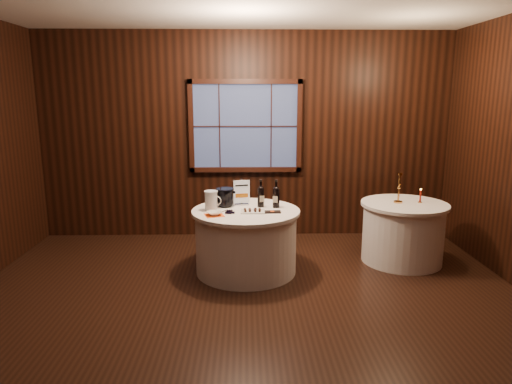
{
  "coord_description": "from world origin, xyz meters",
  "views": [
    {
      "loc": [
        -0.0,
        -4.22,
        2.11
      ],
      "look_at": [
        0.12,
        0.9,
        1.01
      ],
      "focal_mm": 32.0,
      "sensor_mm": 36.0,
      "label": 1
    }
  ],
  "objects_px": {
    "port_bottle_left": "(261,195)",
    "glass_pitcher": "(211,200)",
    "sign_stand": "(241,196)",
    "brass_candlestick": "(399,192)",
    "chocolate_plate": "(253,211)",
    "port_bottle_right": "(276,196)",
    "grape_bunch": "(230,212)",
    "ice_bucket": "(225,197)",
    "cracker_bowl": "(214,213)",
    "chocolate_box": "(272,212)",
    "side_table": "(403,232)",
    "main_table": "(246,241)",
    "red_candle": "(420,197)"
  },
  "relations": [
    {
      "from": "grape_bunch",
      "to": "red_candle",
      "type": "distance_m",
      "value": 2.43
    },
    {
      "from": "chocolate_plate",
      "to": "brass_candlestick",
      "type": "relative_size",
      "value": 0.74
    },
    {
      "from": "port_bottle_left",
      "to": "grape_bunch",
      "type": "height_order",
      "value": "port_bottle_left"
    },
    {
      "from": "brass_candlestick",
      "to": "chocolate_box",
      "type": "bearing_deg",
      "value": -164.29
    },
    {
      "from": "grape_bunch",
      "to": "sign_stand",
      "type": "bearing_deg",
      "value": 71.53
    },
    {
      "from": "port_bottle_right",
      "to": "red_candle",
      "type": "bearing_deg",
      "value": 26.06
    },
    {
      "from": "chocolate_box",
      "to": "grape_bunch",
      "type": "distance_m",
      "value": 0.49
    },
    {
      "from": "red_candle",
      "to": "chocolate_plate",
      "type": "bearing_deg",
      "value": -168.73
    },
    {
      "from": "grape_bunch",
      "to": "cracker_bowl",
      "type": "bearing_deg",
      "value": -155.54
    },
    {
      "from": "chocolate_plate",
      "to": "chocolate_box",
      "type": "relative_size",
      "value": 1.45
    },
    {
      "from": "sign_stand",
      "to": "chocolate_box",
      "type": "distance_m",
      "value": 0.53
    },
    {
      "from": "main_table",
      "to": "side_table",
      "type": "height_order",
      "value": "same"
    },
    {
      "from": "sign_stand",
      "to": "ice_bucket",
      "type": "xyz_separation_m",
      "value": [
        -0.2,
        -0.06,
        0.01
      ]
    },
    {
      "from": "chocolate_plate",
      "to": "main_table",
      "type": "bearing_deg",
      "value": 123.91
    },
    {
      "from": "chocolate_box",
      "to": "sign_stand",
      "type": "bearing_deg",
      "value": 132.06
    },
    {
      "from": "grape_bunch",
      "to": "red_candle",
      "type": "height_order",
      "value": "red_candle"
    },
    {
      "from": "chocolate_plate",
      "to": "port_bottle_left",
      "type": "bearing_deg",
      "value": 68.51
    },
    {
      "from": "port_bottle_left",
      "to": "chocolate_box",
      "type": "distance_m",
      "value": 0.33
    },
    {
      "from": "ice_bucket",
      "to": "grape_bunch",
      "type": "distance_m",
      "value": 0.36
    },
    {
      "from": "chocolate_plate",
      "to": "sign_stand",
      "type": "bearing_deg",
      "value": 110.15
    },
    {
      "from": "sign_stand",
      "to": "port_bottle_right",
      "type": "xyz_separation_m",
      "value": [
        0.42,
        -0.13,
        0.04
      ]
    },
    {
      "from": "port_bottle_right",
      "to": "chocolate_plate",
      "type": "distance_m",
      "value": 0.39
    },
    {
      "from": "side_table",
      "to": "cracker_bowl",
      "type": "bearing_deg",
      "value": -167.11
    },
    {
      "from": "port_bottle_left",
      "to": "ice_bucket",
      "type": "distance_m",
      "value": 0.43
    },
    {
      "from": "brass_candlestick",
      "to": "red_candle",
      "type": "distance_m",
      "value": 0.28
    },
    {
      "from": "grape_bunch",
      "to": "glass_pitcher",
      "type": "height_order",
      "value": "glass_pitcher"
    },
    {
      "from": "main_table",
      "to": "glass_pitcher",
      "type": "bearing_deg",
      "value": 179.88
    },
    {
      "from": "brass_candlestick",
      "to": "port_bottle_right",
      "type": "bearing_deg",
      "value": -172.18
    },
    {
      "from": "sign_stand",
      "to": "ice_bucket",
      "type": "bearing_deg",
      "value": -173.2
    },
    {
      "from": "port_bottle_right",
      "to": "red_candle",
      "type": "xyz_separation_m",
      "value": [
        1.83,
        0.2,
        -0.07
      ]
    },
    {
      "from": "main_table",
      "to": "ice_bucket",
      "type": "bearing_deg",
      "value": 144.64
    },
    {
      "from": "port_bottle_left",
      "to": "chocolate_box",
      "type": "relative_size",
      "value": 1.73
    },
    {
      "from": "main_table",
      "to": "port_bottle_left",
      "type": "xyz_separation_m",
      "value": [
        0.18,
        0.14,
        0.53
      ]
    },
    {
      "from": "chocolate_plate",
      "to": "chocolate_box",
      "type": "bearing_deg",
      "value": -4.46
    },
    {
      "from": "cracker_bowl",
      "to": "ice_bucket",
      "type": "bearing_deg",
      "value": 75.36
    },
    {
      "from": "sign_stand",
      "to": "port_bottle_left",
      "type": "bearing_deg",
      "value": -33.59
    },
    {
      "from": "main_table",
      "to": "cracker_bowl",
      "type": "xyz_separation_m",
      "value": [
        -0.36,
        -0.24,
        0.41
      ]
    },
    {
      "from": "sign_stand",
      "to": "brass_candlestick",
      "type": "xyz_separation_m",
      "value": [
        1.97,
        0.08,
        0.03
      ]
    },
    {
      "from": "grape_bunch",
      "to": "glass_pitcher",
      "type": "relative_size",
      "value": 0.79
    },
    {
      "from": "cracker_bowl",
      "to": "grape_bunch",
      "type": "bearing_deg",
      "value": 24.46
    },
    {
      "from": "glass_pitcher",
      "to": "chocolate_box",
      "type": "bearing_deg",
      "value": 9.08
    },
    {
      "from": "main_table",
      "to": "ice_bucket",
      "type": "height_order",
      "value": "ice_bucket"
    },
    {
      "from": "grape_bunch",
      "to": "brass_candlestick",
      "type": "relative_size",
      "value": 0.48
    },
    {
      "from": "ice_bucket",
      "to": "port_bottle_left",
      "type": "bearing_deg",
      "value": -4.37
    },
    {
      "from": "port_bottle_left",
      "to": "glass_pitcher",
      "type": "xyz_separation_m",
      "value": [
        -0.59,
        -0.14,
        -0.03
      ]
    },
    {
      "from": "main_table",
      "to": "ice_bucket",
      "type": "distance_m",
      "value": 0.59
    },
    {
      "from": "main_table",
      "to": "port_bottle_left",
      "type": "relative_size",
      "value": 3.8
    },
    {
      "from": "ice_bucket",
      "to": "grape_bunch",
      "type": "bearing_deg",
      "value": -79.57
    },
    {
      "from": "ice_bucket",
      "to": "brass_candlestick",
      "type": "relative_size",
      "value": 0.58
    },
    {
      "from": "glass_pitcher",
      "to": "ice_bucket",
      "type": "bearing_deg",
      "value": 68.08
    }
  ]
}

